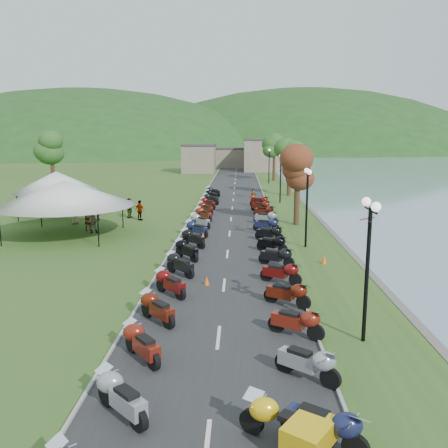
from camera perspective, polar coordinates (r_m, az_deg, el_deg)
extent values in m
plane|color=#456B28|center=(13.97, -1.46, -20.28)|extent=(400.00, 400.00, 0.00)
cube|color=#2D2D30|center=(52.44, 1.11, 2.91)|extent=(7.00, 120.00, 0.02)
cube|color=gray|center=(97.09, 0.31, 8.02)|extent=(18.00, 16.00, 5.00)
imported|color=slate|center=(37.21, -15.95, -0.79)|extent=(0.81, 0.85, 1.88)
imported|color=slate|center=(36.37, -15.47, -1.03)|extent=(0.86, 0.59, 1.61)
imported|color=slate|center=(41.43, -14.98, 0.41)|extent=(1.05, 1.05, 1.63)
cone|color=#F2590C|center=(23.09, -2.09, -6.83)|extent=(0.28, 0.28, 0.44)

